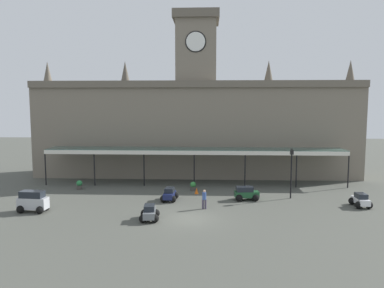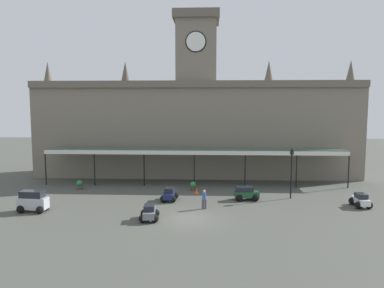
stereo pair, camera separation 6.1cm
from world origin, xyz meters
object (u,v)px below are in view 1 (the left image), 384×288
(car_silver_van, at_px, (33,202))
(planter_by_canopy, at_px, (79,185))
(traffic_cone, at_px, (197,191))
(planter_forecourt_centre, at_px, (193,186))
(pedestrian_crossing_forecourt, at_px, (204,198))
(victorian_lamppost, at_px, (291,167))
(car_white_sedan, at_px, (361,201))
(car_green_estate, at_px, (246,194))
(car_navy_sedan, at_px, (170,195))
(car_grey_sedan, at_px, (150,214))

(car_silver_van, height_order, planter_by_canopy, car_silver_van)
(planter_by_canopy, bearing_deg, car_silver_van, -96.86)
(traffic_cone, distance_m, planter_forecourt_centre, 1.33)
(car_silver_van, distance_m, pedestrian_crossing_forecourt, 14.30)
(pedestrian_crossing_forecourt, distance_m, traffic_cone, 5.41)
(planter_by_canopy, bearing_deg, victorian_lamppost, -7.51)
(car_white_sedan, xyz_separation_m, traffic_cone, (-14.48, 4.02, -0.19))
(car_green_estate, bearing_deg, victorian_lamppost, 10.60)
(car_green_estate, bearing_deg, car_navy_sedan, -176.19)
(planter_forecourt_centre, relative_size, planter_by_canopy, 1.00)
(car_grey_sedan, distance_m, pedestrian_crossing_forecourt, 5.30)
(planter_forecourt_centre, bearing_deg, car_silver_van, -148.16)
(car_silver_van, height_order, traffic_cone, car_silver_van)
(car_green_estate, bearing_deg, pedestrian_crossing_forecourt, -141.37)
(car_white_sedan, height_order, pedestrian_crossing_forecourt, pedestrian_crossing_forecourt)
(pedestrian_crossing_forecourt, xyz_separation_m, planter_by_canopy, (-13.23, 6.74, -0.42))
(planter_by_canopy, bearing_deg, car_grey_sedan, -47.76)
(car_navy_sedan, xyz_separation_m, victorian_lamppost, (11.44, 1.28, 2.48))
(car_green_estate, xyz_separation_m, car_grey_sedan, (-8.09, -6.32, -0.06))
(car_grey_sedan, bearing_deg, car_white_sedan, 14.18)
(planter_by_canopy, bearing_deg, car_green_estate, -11.97)
(car_silver_van, xyz_separation_m, planter_by_canopy, (0.99, 8.24, -0.32))
(planter_forecourt_centre, bearing_deg, victorian_lamppost, -15.77)
(car_grey_sedan, bearing_deg, traffic_cone, 68.39)
(car_navy_sedan, bearing_deg, planter_by_canopy, 157.64)
(car_silver_van, relative_size, traffic_cone, 3.96)
(car_green_estate, relative_size, pedestrian_crossing_forecourt, 1.39)
(car_green_estate, distance_m, car_navy_sedan, 7.16)
(car_navy_sedan, distance_m, car_grey_sedan, 5.92)
(car_silver_van, bearing_deg, planter_by_canopy, 83.14)
(car_white_sedan, bearing_deg, planter_by_canopy, 168.57)
(planter_forecourt_centre, bearing_deg, pedestrian_crossing_forecourt, -79.40)
(car_white_sedan, xyz_separation_m, victorian_lamppost, (-5.48, 2.62, 2.48))
(car_green_estate, bearing_deg, planter_forecourt_centre, 145.92)
(traffic_cone, bearing_deg, car_silver_van, -153.06)
(car_silver_van, height_order, planter_forecourt_centre, car_silver_van)
(car_white_sedan, relative_size, traffic_cone, 3.33)
(car_navy_sedan, relative_size, victorian_lamppost, 0.44)
(car_silver_van, relative_size, pedestrian_crossing_forecourt, 1.48)
(car_grey_sedan, bearing_deg, victorian_lamppost, 29.93)
(pedestrian_crossing_forecourt, bearing_deg, car_green_estate, 38.63)
(car_silver_van, height_order, car_white_sedan, car_silver_van)
(traffic_cone, bearing_deg, car_grey_sedan, -111.61)
(planter_forecourt_centre, bearing_deg, traffic_cone, -71.85)
(car_white_sedan, bearing_deg, traffic_cone, 164.50)
(car_navy_sedan, distance_m, planter_forecourt_centre, 4.43)
(car_green_estate, bearing_deg, car_white_sedan, -10.50)
(car_green_estate, height_order, car_grey_sedan, car_green_estate)
(car_green_estate, xyz_separation_m, pedestrian_crossing_forecourt, (-3.89, -3.11, 0.34))
(traffic_cone, bearing_deg, car_green_estate, -25.11)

